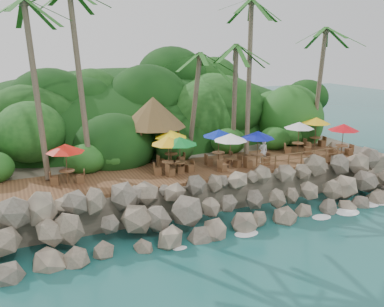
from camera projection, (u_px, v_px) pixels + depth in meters
name	position (u px, v px, depth m)	size (l,w,h in m)	color
ground	(235.00, 235.00, 23.66)	(140.00, 140.00, 0.00)	#19514F
land_base	(147.00, 152.00, 37.49)	(32.00, 25.20, 2.10)	gray
jungle_hill	(126.00, 146.00, 44.37)	(44.80, 28.00, 15.40)	#143811
seawall	(219.00, 205.00, 25.12)	(29.00, 4.00, 2.30)	gray
terrace	(192.00, 170.00, 28.37)	(26.00, 5.00, 0.20)	brown
jungle_foliage	(151.00, 166.00, 36.88)	(44.00, 16.00, 12.00)	#143811
foam_line	(232.00, 233.00, 23.91)	(25.20, 0.80, 0.06)	white
palms	(196.00, 20.00, 28.75)	(28.06, 7.01, 13.00)	brown
palapa	(153.00, 112.00, 30.17)	(4.81, 4.81, 4.60)	brown
dining_clusters	(231.00, 136.00, 28.91)	(22.33, 5.41, 2.51)	brown
railing	(302.00, 157.00, 29.05)	(7.20, 0.10, 1.00)	brown
waiter	(263.00, 152.00, 29.51)	(0.62, 0.41, 1.71)	silver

